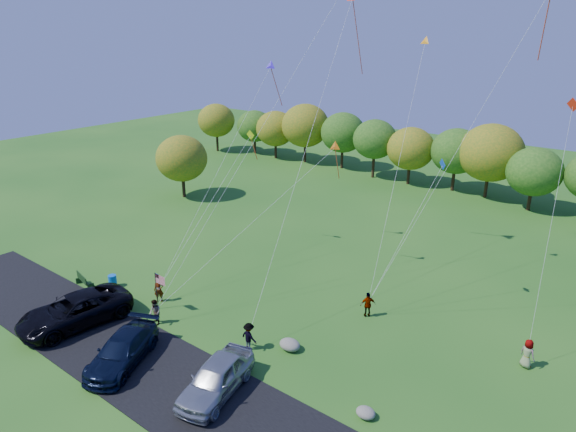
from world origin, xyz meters
name	(u,v)px	position (x,y,z in m)	size (l,w,h in m)	color
ground	(201,336)	(0.00, 0.00, 0.00)	(140.00, 140.00, 0.00)	#235E1B
asphalt_lane	(148,368)	(0.00, -4.00, 0.03)	(44.00, 6.00, 0.06)	black
treeline	(447,156)	(0.74, 36.03, 4.57)	(76.45, 27.60, 7.99)	#3B2515
minivan_dark	(75,311)	(-7.23, -3.96, 1.02)	(3.20, 6.94, 1.93)	black
minivan_navy	(122,351)	(-1.42, -4.57, 0.87)	(2.27, 5.59, 1.62)	black
minivan_silver	(216,378)	(4.52, -3.13, 0.97)	(2.14, 5.32, 1.81)	#A4A8AF
flyer_a	(159,290)	(-5.43, 1.21, 0.89)	(0.65, 0.43, 1.78)	#4C4C59
flyer_b	(155,312)	(-3.31, -0.80, 0.85)	(0.82, 0.64, 1.70)	#4C4C59
flyer_c	(249,336)	(3.21, 0.84, 0.86)	(1.11, 0.64, 1.71)	#4C4C59
flyer_d	(368,305)	(6.88, 8.32, 0.86)	(1.01, 0.42, 1.73)	#4C4C59
flyer_e	(527,354)	(16.51, 9.05, 0.86)	(0.84, 0.55, 1.72)	#4C4C59
park_bench	(83,280)	(-11.58, -0.81, 0.54)	(1.81, 0.65, 1.01)	#163714
trash_barrel	(113,281)	(-9.90, 0.53, 0.44)	(0.59, 0.59, 0.89)	blue
flag_assembly	(159,283)	(-4.43, 0.51, 2.04)	(0.99, 0.65, 2.69)	black
boulder_near	(290,345)	(5.13, 2.26, 0.33)	(1.30, 1.02, 0.65)	gray
boulder_far	(366,413)	(11.45, 0.10, 0.26)	(0.98, 0.82, 0.51)	gray
kites_aloft	(379,17)	(3.04, 14.65, 18.46)	(23.61, 5.79, 17.30)	#FF311C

